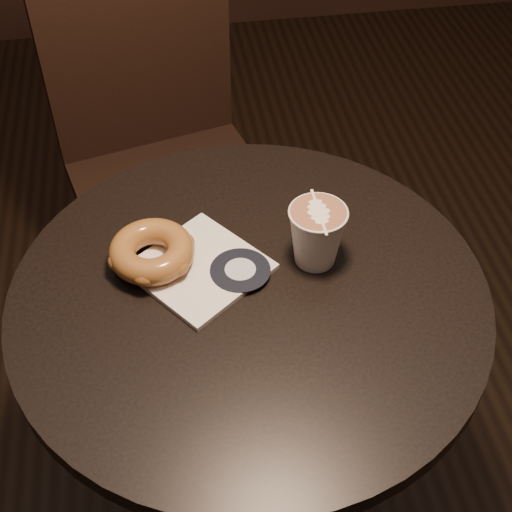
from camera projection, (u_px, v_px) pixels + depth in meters
name	position (u px, v px, depth m)	size (l,w,h in m)	color
cafe_table	(250.00, 369.00, 1.18)	(0.70, 0.70, 0.75)	black
chair	(156.00, 126.00, 1.59)	(0.51, 0.51, 1.06)	black
pastry_bag	(200.00, 268.00, 1.06)	(0.17, 0.17, 0.01)	white
doughnut	(152.00, 251.00, 1.05)	(0.13, 0.13, 0.04)	brown
latte_cup	(316.00, 236.00, 1.04)	(0.09, 0.09, 0.10)	white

